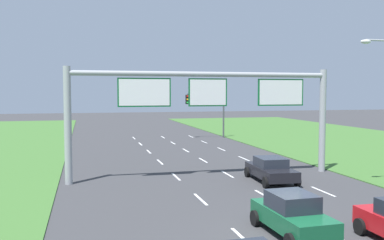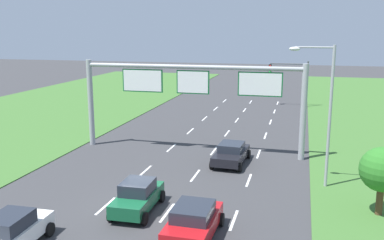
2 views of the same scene
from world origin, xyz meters
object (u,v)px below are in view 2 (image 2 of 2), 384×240
car_mid_lane (138,196)px  roadside_tree_near (382,170)px  car_far_ahead (193,221)px  car_lead_silver (231,153)px  street_lamp (324,104)px  car_near_red (10,233)px  traffic_light_mast (291,75)px  sign_gantry (192,89)px

car_mid_lane → roadside_tree_near: size_ratio=1.13×
car_mid_lane → car_far_ahead: (3.55, -2.11, -0.00)m
car_far_ahead → car_lead_silver: bearing=91.4°
car_mid_lane → street_lamp: bearing=31.8°
car_mid_lane → roadside_tree_near: roadside_tree_near is taller
car_near_red → traffic_light_mast: traffic_light_mast is taller
car_mid_lane → sign_gantry: sign_gantry is taller
car_mid_lane → sign_gantry: 12.26m
car_near_red → car_mid_lane: bearing=52.4°
sign_gantry → traffic_light_mast: sign_gantry is taller
car_mid_lane → sign_gantry: size_ratio=0.24×
roadside_tree_near → car_near_red: bearing=-153.9°
car_lead_silver → sign_gantry: size_ratio=0.26×
sign_gantry → car_mid_lane: bearing=-89.9°
car_lead_silver → car_far_ahead: car_far_ahead is taller
sign_gantry → street_lamp: bearing=-30.2°
car_mid_lane → car_far_ahead: bearing=-32.2°
traffic_light_mast → car_mid_lane: bearing=-101.0°
car_far_ahead → traffic_light_mast: 36.45m
car_far_ahead → roadside_tree_near: (8.60, 4.69, 1.63)m
sign_gantry → car_near_red: bearing=-102.6°
street_lamp → roadside_tree_near: bearing=-51.3°
traffic_light_mast → car_far_ahead: bearing=-94.9°
car_mid_lane → street_lamp: 11.93m
car_near_red → traffic_light_mast: size_ratio=0.76×
traffic_light_mast → car_lead_silver: bearing=-97.5°
car_lead_silver → traffic_light_mast: 25.18m
car_near_red → sign_gantry: sign_gantry is taller
car_near_red → car_far_ahead: 7.94m
street_lamp → car_lead_silver: bearing=151.7°
car_lead_silver → sign_gantry: sign_gantry is taller
car_mid_lane → traffic_light_mast: size_ratio=0.73×
sign_gantry → car_far_ahead: bearing=-75.4°
car_lead_silver → car_mid_lane: 9.91m
car_near_red → sign_gantry: 17.66m
car_far_ahead → sign_gantry: sign_gantry is taller
car_near_red → car_far_ahead: bearing=21.2°
car_far_ahead → sign_gantry: (-3.57, 13.66, 4.13)m
car_near_red → car_lead_silver: bearing=62.0°
traffic_light_mast → roadside_tree_near: bearing=-80.1°
car_mid_lane → sign_gantry: bearing=88.6°
car_far_ahead → traffic_light_mast: (3.10, 36.19, 3.06)m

